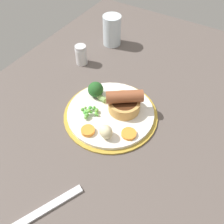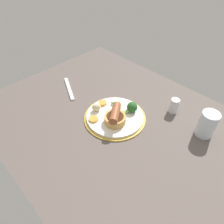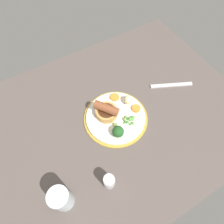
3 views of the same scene
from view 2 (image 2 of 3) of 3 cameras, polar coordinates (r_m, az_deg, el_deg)
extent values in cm
cube|color=#564C47|center=(79.63, 1.91, -3.88)|extent=(110.00, 80.00, 3.00)
cylinder|color=#B79333|center=(80.34, 0.82, -1.53)|extent=(24.72, 24.72, 0.50)
cylinder|color=silver|center=(80.03, 0.83, -1.30)|extent=(22.75, 22.75, 1.40)
cylinder|color=tan|center=(75.91, 0.88, -2.01)|extent=(8.23, 8.23, 3.03)
cylinder|color=#472614|center=(74.94, 0.89, -1.28)|extent=(6.58, 6.58, 0.30)
cylinder|color=brown|center=(73.74, 0.90, -0.32)|extent=(7.97, 9.36, 3.15)
sphere|color=#5AAE45|center=(81.65, 1.40, 1.10)|extent=(0.90, 0.90, 0.90)
sphere|color=#54B945|center=(83.76, 0.97, 2.78)|extent=(0.94, 0.94, 0.94)
sphere|color=#64B843|center=(81.91, 0.50, 1.35)|extent=(0.86, 0.86, 0.86)
sphere|color=#5CB63F|center=(83.38, 1.11, 2.69)|extent=(0.96, 0.96, 0.96)
sphere|color=#67AE37|center=(82.69, 0.98, 2.44)|extent=(0.99, 0.99, 0.99)
sphere|color=#55A23D|center=(83.50, 0.37, 2.60)|extent=(1.00, 1.00, 1.00)
sphere|color=#54BA45|center=(83.79, 0.31, 2.62)|extent=(0.82, 0.82, 0.82)
sphere|color=#5AAF46|center=(82.83, 0.98, 2.49)|extent=(0.88, 0.88, 0.88)
sphere|color=#5CB93F|center=(81.84, 0.32, 1.11)|extent=(0.71, 0.71, 0.71)
sphere|color=#51B73C|center=(82.14, 1.84, 1.46)|extent=(0.75, 0.75, 0.75)
sphere|color=#4FAC49|center=(82.63, 2.02, 1.98)|extent=(0.99, 0.99, 0.99)
sphere|color=#65A139|center=(83.75, 2.33, 2.37)|extent=(0.71, 0.71, 0.71)
sphere|color=#65A53B|center=(81.68, 1.10, 1.22)|extent=(0.96, 0.96, 0.96)
sphere|color=#58A13B|center=(84.27, 1.95, 2.80)|extent=(0.96, 0.96, 0.96)
sphere|color=#60AF47|center=(82.76, 1.13, 2.49)|extent=(0.88, 0.88, 0.88)
sphere|color=#66A249|center=(83.97, 0.01, 2.64)|extent=(0.93, 0.93, 0.93)
sphere|color=#54AB3E|center=(82.72, 1.21, 2.44)|extent=(0.93, 0.93, 0.93)
sphere|color=#53B83D|center=(82.52, 0.81, 2.09)|extent=(0.79, 0.79, 0.79)
sphere|color=#5DA849|center=(82.76, 1.10, 2.44)|extent=(0.79, 0.79, 0.79)
sphere|color=#64B348|center=(83.15, 0.93, 2.57)|extent=(0.83, 0.83, 0.83)
sphere|color=#5BAD42|center=(82.21, 2.30, 1.16)|extent=(0.75, 0.75, 0.75)
sphere|color=#235623|center=(80.49, 5.60, 1.52)|extent=(4.24, 4.24, 4.24)
cylinder|color=#7A9E56|center=(80.17, 4.09, 0.09)|extent=(1.93, 2.84, 1.48)
ellipsoid|color=beige|center=(80.71, -4.46, 1.42)|extent=(4.03, 4.38, 3.55)
cylinder|color=orange|center=(77.84, -5.29, -2.01)|extent=(5.11, 5.11, 0.73)
cylinder|color=orange|center=(84.39, -2.72, 2.57)|extent=(3.67, 3.67, 0.99)
cube|color=silver|center=(97.14, -12.16, 6.57)|extent=(16.96, 9.13, 0.60)
cylinder|color=silver|center=(78.67, 25.52, -3.16)|extent=(6.20, 6.20, 10.20)
cylinder|color=silver|center=(85.26, 17.25, 1.47)|extent=(3.69, 3.69, 5.32)
cylinder|color=silver|center=(83.29, 17.69, 3.09)|extent=(3.51, 3.51, 1.00)
camera|label=1|loc=(0.79, -37.45, 31.22)|focal=40.00mm
camera|label=3|loc=(0.76, 43.49, 43.88)|focal=32.00mm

